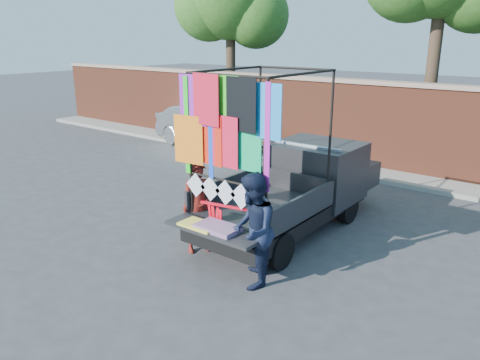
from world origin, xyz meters
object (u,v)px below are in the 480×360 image
Objects in this scene: man at (252,231)px; pickup_truck at (303,185)px; sedan at (210,127)px; woman at (199,207)px.

pickup_truck is at bearing 162.37° from man.
woman is (5.36, -6.36, 0.10)m from sedan.
sedan is 2.50× the size of man.
sedan is at bearing 73.32° from woman.
woman is at bearing -136.33° from man.
man is at bearing -75.54° from pickup_truck.
man reaches higher than sedan.
pickup_truck is 3.03× the size of woman.
sedan is 9.61m from man.
woman is at bearing -107.92° from pickup_truck.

